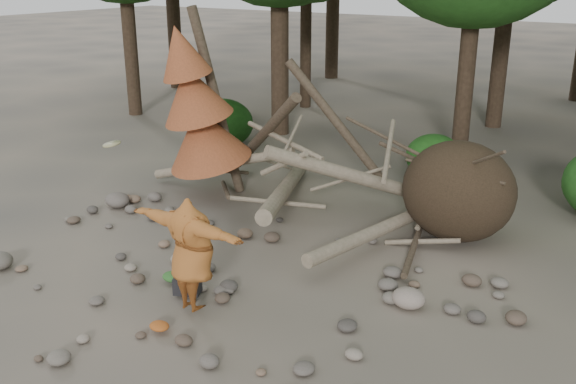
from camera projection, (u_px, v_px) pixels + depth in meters
The scene contains 11 objects.
ground at pixel (214, 291), 10.64m from camera, with size 120.00×120.00×0.00m, color #514C44.
deadfall_pile at pixel (428, 189), 12.64m from camera, with size 8.55×5.24×3.30m.
dead_conifer at pixel (198, 109), 14.20m from camera, with size 2.06×2.16×4.35m.
bush_left at pixel (223, 123), 18.92m from camera, with size 1.80×1.80×1.44m, color #184612.
bush_mid at pixel (434, 156), 16.21m from camera, with size 1.40×1.40×1.12m, color #215919.
frisbee_thrower at pixel (191, 254), 9.68m from camera, with size 2.92×0.78×2.42m.
backpack at pixel (188, 288), 10.44m from camera, with size 0.42×0.28×0.28m, color black.
cloth_green at pixel (173, 279), 10.89m from camera, with size 0.39×0.32×0.15m, color #2D6227.
cloth_orange at pixel (160, 329), 9.42m from camera, with size 0.31×0.26×0.11m, color #A14E1B.
boulder_mid_right at pixel (408, 298), 10.09m from camera, with size 0.53×0.48×0.32m, color gray.
boulder_mid_left at pixel (117, 200), 14.30m from camera, with size 0.56×0.51×0.34m, color #645B54.
Camera 1 is at (6.19, -7.29, 5.09)m, focal length 40.00 mm.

